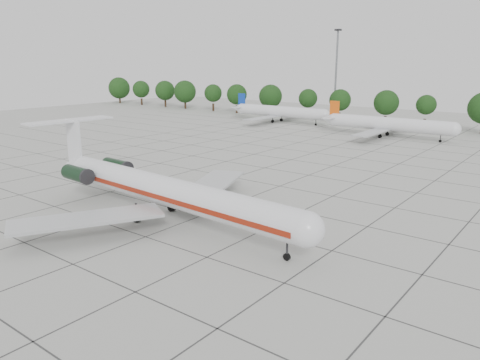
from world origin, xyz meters
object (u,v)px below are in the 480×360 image
at_px(main_airliner, 157,188).
at_px(bg_airliner_b, 280,112).
at_px(floodlight_mast, 336,69).
at_px(bg_airliner_c, 388,124).

xyz_separation_m(main_airliner, bg_airliner_b, (-33.99, 76.69, -0.41)).
relative_size(main_airliner, floodlight_mast, 1.58).
height_order(main_airliner, floodlight_mast, floodlight_mast).
relative_size(bg_airliner_b, floodlight_mast, 1.11).
distance_m(main_airliner, bg_airliner_b, 83.89).
bearing_deg(main_airliner, bg_airliner_c, 94.05).
bearing_deg(floodlight_mast, bg_airliner_c, -44.63).
height_order(main_airliner, bg_airliner_c, main_airliner).
xyz_separation_m(main_airliner, floodlight_mast, (-26.63, 95.19, 10.96)).
distance_m(bg_airliner_c, floodlight_mast, 38.33).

